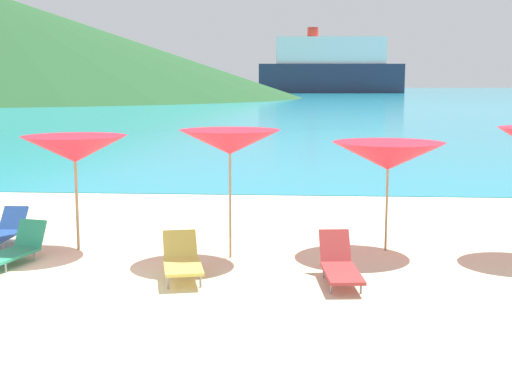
# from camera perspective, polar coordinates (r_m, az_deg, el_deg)

# --- Properties ---
(ground_plane) EXTENTS (50.00, 100.00, 0.30)m
(ground_plane) POSITION_cam_1_polar(r_m,az_deg,el_deg) (20.26, -8.47, -0.62)
(ground_plane) COLOR beige
(ocean_water) EXTENTS (650.00, 440.00, 0.02)m
(ocean_water) POSITION_cam_1_polar(r_m,az_deg,el_deg) (239.62, 3.06, 8.11)
(ocean_water) COLOR teal
(ocean_water) RESTS_ON ground_plane
(umbrella_4) EXTENTS (2.05, 2.05, 2.18)m
(umbrella_4) POSITION_cam_1_polar(r_m,az_deg,el_deg) (13.55, -14.54, 3.39)
(umbrella_4) COLOR #9E7F59
(umbrella_4) RESTS_ON ground_plane
(umbrella_5) EXTENTS (1.95, 1.95, 2.33)m
(umbrella_5) POSITION_cam_1_polar(r_m,az_deg,el_deg) (12.51, -2.14, 4.07)
(umbrella_5) COLOR #9E7F59
(umbrella_5) RESTS_ON ground_plane
(umbrella_6) EXTENTS (2.32, 2.32, 2.07)m
(umbrella_6) POSITION_cam_1_polar(r_m,az_deg,el_deg) (13.29, 10.71, 2.89)
(umbrella_6) COLOR #9E7F59
(umbrella_6) RESTS_ON ground_plane
(lounge_chair_0) EXTENTS (0.53, 1.49, 0.67)m
(lounge_chair_0) POSITION_cam_1_polar(r_m,az_deg,el_deg) (14.60, -19.85, -2.97)
(lounge_chair_0) COLOR #1E478C
(lounge_chair_0) RESTS_ON ground_plane
(lounge_chair_2) EXTENTS (0.69, 1.66, 0.72)m
(lounge_chair_2) POSITION_cam_1_polar(r_m,az_deg,el_deg) (11.32, 6.84, -5.89)
(lounge_chair_2) COLOR #A53333
(lounge_chair_2) RESTS_ON ground_plane
(lounge_chair_3) EXTENTS (0.91, 1.61, 0.66)m
(lounge_chair_3) POSITION_cam_1_polar(r_m,az_deg,el_deg) (11.50, -6.06, -5.46)
(lounge_chair_3) COLOR #D8BF4C
(lounge_chair_3) RESTS_ON ground_plane
(lounge_chair_6) EXTENTS (0.88, 1.51, 0.68)m
(lounge_chair_6) POSITION_cam_1_polar(r_m,az_deg,el_deg) (13.10, -19.09, -4.39)
(lounge_chair_6) COLOR #268C66
(lounge_chair_6) RESTS_ON ground_plane
(cruise_ship) EXTENTS (45.06, 12.73, 20.05)m
(cruise_ship) POSITION_cam_1_polar(r_m,az_deg,el_deg) (221.76, 6.06, 9.98)
(cruise_ship) COLOR #262D47
(cruise_ship) RESTS_ON ocean_water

